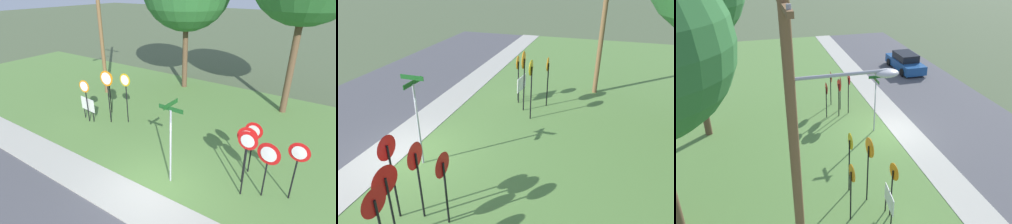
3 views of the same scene
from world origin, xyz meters
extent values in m
plane|color=#4C5B3D|center=(0.00, 0.00, 0.00)|extent=(160.00, 160.00, 0.00)
cube|color=#4C4C51|center=(0.00, -4.80, 0.01)|extent=(44.00, 6.40, 0.01)
cube|color=#ADAA9E|center=(0.00, -0.80, 0.03)|extent=(44.00, 1.60, 0.06)
cube|color=#567F3D|center=(0.00, 6.00, 0.02)|extent=(44.00, 12.00, 0.04)
cylinder|color=black|center=(-4.19, 3.56, 1.25)|extent=(0.06, 0.06, 2.42)
cylinder|color=gold|center=(-4.19, 3.52, 2.41)|extent=(0.66, 0.03, 0.66)
cylinder|color=white|center=(-4.19, 3.50, 2.41)|extent=(0.51, 0.01, 0.51)
cylinder|color=black|center=(-5.82, 3.97, 1.11)|extent=(0.06, 0.06, 2.15)
cylinder|color=orange|center=(-5.82, 3.93, 2.14)|extent=(0.64, 0.05, 0.64)
cylinder|color=white|center=(-5.82, 3.91, 2.14)|extent=(0.50, 0.03, 0.50)
cylinder|color=black|center=(-6.00, 2.47, 1.06)|extent=(0.06, 0.06, 2.04)
cylinder|color=orange|center=(-6.00, 2.42, 2.03)|extent=(0.65, 0.08, 0.65)
cylinder|color=white|center=(-6.00, 2.41, 2.03)|extent=(0.51, 0.05, 0.51)
cylinder|color=black|center=(-4.94, 3.04, 1.30)|extent=(0.06, 0.06, 2.51)
cylinder|color=orange|center=(-4.94, 3.00, 2.50)|extent=(0.79, 0.07, 0.79)
cylinder|color=white|center=(-4.94, 2.98, 2.50)|extent=(0.61, 0.05, 0.61)
cylinder|color=black|center=(2.57, 3.01, 1.00)|extent=(0.06, 0.06, 1.91)
cone|color=red|center=(2.57, 2.97, 1.89)|extent=(0.67, 0.04, 0.67)
cone|color=silver|center=(2.57, 2.95, 1.89)|extent=(0.46, 0.02, 0.46)
cylinder|color=black|center=(2.58, 2.27, 1.06)|extent=(0.06, 0.06, 2.03)
cone|color=red|center=(2.58, 2.23, 2.00)|extent=(0.72, 0.07, 0.72)
cone|color=silver|center=(2.58, 2.20, 2.00)|extent=(0.49, 0.05, 0.49)
cylinder|color=black|center=(3.41, 1.97, 0.95)|extent=(0.06, 0.06, 1.82)
cone|color=red|center=(3.41, 1.93, 1.78)|extent=(0.78, 0.15, 0.79)
cone|color=white|center=(3.41, 1.91, 1.78)|extent=(0.53, 0.10, 0.54)
cylinder|color=black|center=(4.23, 2.37, 1.02)|extent=(0.06, 0.06, 1.96)
cone|color=red|center=(4.23, 2.33, 1.93)|extent=(0.67, 0.09, 0.67)
cone|color=white|center=(4.23, 2.30, 1.93)|extent=(0.46, 0.06, 0.46)
cylinder|color=black|center=(2.78, 1.63, 1.17)|extent=(0.06, 0.06, 2.26)
cone|color=red|center=(2.78, 1.59, 2.24)|extent=(0.67, 0.06, 0.67)
cone|color=silver|center=(2.78, 1.57, 2.24)|extent=(0.45, 0.03, 0.45)
cylinder|color=#9EA0A8|center=(0.34, 0.85, 1.49)|extent=(0.07, 0.07, 2.89)
cylinder|color=#9EA0A8|center=(0.34, 0.85, 2.95)|extent=(0.09, 0.09, 0.03)
cube|color=#19511E|center=(0.34, 0.85, 3.01)|extent=(0.96, 0.03, 0.15)
cube|color=#19511E|center=(0.34, 0.85, 3.18)|extent=(0.03, 0.82, 0.15)
cylinder|color=brown|center=(-8.40, 6.10, 4.72)|extent=(0.24, 0.24, 9.36)
cube|color=brown|center=(-8.40, 6.10, 8.28)|extent=(2.10, 0.12, 0.12)
cylinder|color=gray|center=(-9.25, 6.10, 8.38)|extent=(0.09, 0.09, 0.10)
cylinder|color=#9EA0A8|center=(-8.40, 5.01, 6.78)|extent=(0.08, 2.17, 0.08)
ellipsoid|color=#B7B7BC|center=(-8.40, 3.93, 6.72)|extent=(0.40, 0.56, 0.18)
cylinder|color=black|center=(-6.52, 2.64, 0.32)|extent=(0.05, 0.05, 0.55)
cylinder|color=black|center=(-5.75, 2.56, 0.32)|extent=(0.05, 0.05, 0.55)
cube|color=white|center=(-6.13, 2.60, 0.94)|extent=(1.10, 0.14, 0.70)
cylinder|color=brown|center=(2.32, 9.59, 3.11)|extent=(0.36, 0.36, 6.15)
cube|color=#1E4C8C|center=(9.33, -5.04, 0.50)|extent=(4.32, 1.76, 0.68)
cube|color=black|center=(9.33, -5.04, 1.12)|extent=(2.17, 1.47, 0.56)
cylinder|color=black|center=(10.65, -4.16, 0.31)|extent=(0.60, 0.19, 0.60)
cylinder|color=black|center=(10.68, -5.88, 0.31)|extent=(0.60, 0.19, 0.60)
cylinder|color=black|center=(7.99, -4.20, 0.31)|extent=(0.60, 0.19, 0.60)
cylinder|color=black|center=(8.01, -5.91, 0.31)|extent=(0.60, 0.19, 0.60)
camera|label=1|loc=(4.83, -5.91, 6.72)|focal=28.94mm
camera|label=2|loc=(8.05, 6.42, 6.30)|focal=33.16mm
camera|label=3|loc=(-15.13, 6.74, 9.33)|focal=36.59mm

